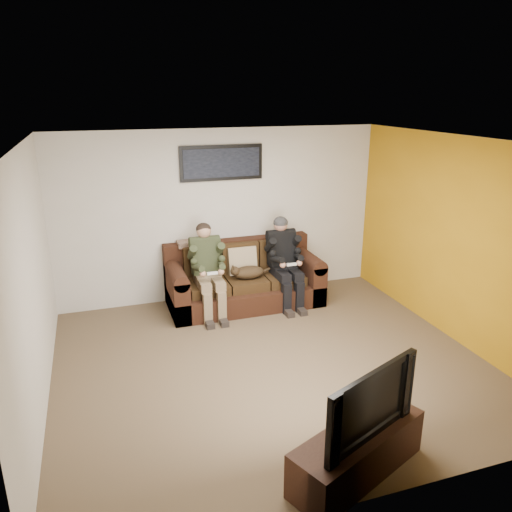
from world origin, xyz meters
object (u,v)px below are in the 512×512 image
object	(u,v)px
framed_poster	(222,163)
person_left	(207,265)
tv_stand	(357,452)
cat	(248,272)
television	(362,400)
sofa	(243,281)
person_right	(284,256)

from	to	relation	value
framed_poster	person_left	bearing A→B (deg)	-124.06
tv_stand	person_left	bearing A→B (deg)	73.86
cat	television	xyz separation A→B (m)	(-0.15, -3.59, 0.17)
person_left	framed_poster	world-z (taller)	framed_poster
sofa	tv_stand	world-z (taller)	sofa
person_right	tv_stand	xyz separation A→B (m)	(-0.73, -3.59, -0.54)
person_left	framed_poster	distance (m)	1.53
person_left	person_right	xyz separation A→B (m)	(1.18, 0.00, 0.00)
person_right	television	distance (m)	3.66
sofa	framed_poster	xyz separation A→B (m)	(-0.20, 0.38, 1.75)
person_right	television	bearing A→B (deg)	-101.44
sofa	tv_stand	size ratio (longest dim) A/B	1.73
cat	television	world-z (taller)	television
cat	framed_poster	distance (m)	1.66
framed_poster	person_right	bearing A→B (deg)	-36.10
television	cat	bearing A→B (deg)	64.26
framed_poster	television	distance (m)	4.39
person_right	framed_poster	distance (m)	1.67
person_left	cat	bearing A→B (deg)	0.07
person_right	framed_poster	bearing A→B (deg)	143.90
person_left	television	distance (m)	3.62
tv_stand	sofa	bearing A→B (deg)	64.60
framed_poster	television	bearing A→B (deg)	-89.14
framed_poster	tv_stand	world-z (taller)	framed_poster
cat	television	distance (m)	3.60
sofa	cat	bearing A→B (deg)	-85.72
person_right	cat	world-z (taller)	person_right
sofa	cat	size ratio (longest dim) A/B	3.47
person_left	framed_poster	bearing A→B (deg)	55.94
cat	framed_poster	xyz separation A→B (m)	(-0.21, 0.58, 1.54)
cat	tv_stand	xyz separation A→B (m)	(-0.15, -3.59, -0.35)
person_right	tv_stand	size ratio (longest dim) A/B	1.00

